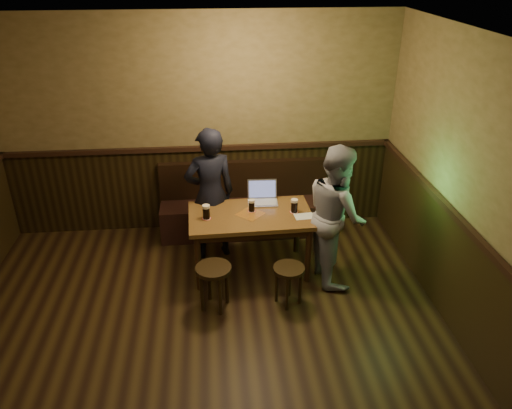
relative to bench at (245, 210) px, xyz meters
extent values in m
cube|color=black|center=(-0.56, -2.75, -0.32)|extent=(5.00, 6.00, 0.02)
cube|color=beige|center=(-0.56, -2.75, 2.50)|extent=(5.00, 6.00, 0.02)
cube|color=olive|center=(-0.56, 0.26, 1.09)|extent=(5.00, 0.02, 2.80)
cube|color=black|center=(-0.56, 0.23, 0.24)|extent=(4.98, 0.04, 1.10)
cube|color=black|center=(1.92, -2.75, 0.24)|extent=(0.04, 5.98, 1.10)
cube|color=black|center=(-0.56, 0.20, 0.82)|extent=(4.98, 0.06, 0.06)
cube|color=black|center=(1.89, -2.75, 0.82)|extent=(0.06, 5.98, 0.06)
cube|color=black|center=(0.00, -0.04, -0.09)|extent=(2.20, 0.50, 0.45)
cube|color=black|center=(0.00, 0.16, 0.39)|extent=(2.20, 0.10, 0.50)
cube|color=brown|center=(0.00, -0.90, 0.41)|extent=(1.41, 0.83, 0.05)
cube|color=#311C0D|center=(0.00, -0.90, 0.33)|extent=(1.29, 0.71, 0.08)
cube|color=maroon|center=(0.00, -0.90, 0.43)|extent=(0.36, 0.36, 0.00)
cylinder|color=#311C0D|center=(-0.60, -1.24, 0.04)|extent=(0.07, 0.07, 0.69)
cylinder|color=#311C0D|center=(-0.62, -0.61, 0.04)|extent=(0.07, 0.07, 0.69)
cylinder|color=#311C0D|center=(0.62, -1.20, 0.04)|extent=(0.07, 0.07, 0.69)
cylinder|color=#311C0D|center=(0.60, -0.57, 0.04)|extent=(0.07, 0.07, 0.69)
cylinder|color=black|center=(-0.44, -1.57, 0.17)|extent=(0.49, 0.49, 0.04)
cylinder|color=black|center=(-0.31, -1.52, -0.07)|extent=(0.04, 0.04, 0.48)
cylinder|color=black|center=(-0.49, -1.44, -0.07)|extent=(0.04, 0.04, 0.48)
cylinder|color=black|center=(-0.57, -1.63, -0.07)|extent=(0.04, 0.04, 0.48)
cylinder|color=black|center=(-0.38, -1.71, -0.07)|extent=(0.04, 0.04, 0.48)
cylinder|color=black|center=(0.35, -1.57, 0.12)|extent=(0.40, 0.40, 0.04)
cylinder|color=black|center=(0.47, -1.60, -0.10)|extent=(0.04, 0.04, 0.43)
cylinder|color=black|center=(0.38, -1.45, -0.10)|extent=(0.04, 0.04, 0.43)
cylinder|color=black|center=(0.22, -1.54, -0.10)|extent=(0.04, 0.04, 0.43)
cylinder|color=black|center=(0.32, -1.70, -0.10)|extent=(0.04, 0.04, 0.43)
cylinder|color=#B72B16|center=(-0.49, -0.96, 0.43)|extent=(0.11, 0.11, 0.00)
cylinder|color=silver|center=(-0.49, -0.96, 0.44)|extent=(0.09, 0.09, 0.00)
cylinder|color=black|center=(-0.49, -0.96, 0.50)|extent=(0.08, 0.08, 0.13)
cylinder|color=beige|center=(-0.49, -0.96, 0.58)|extent=(0.08, 0.08, 0.03)
cylinder|color=#B72B16|center=(0.02, -0.84, 0.43)|extent=(0.09, 0.09, 0.00)
cylinder|color=silver|center=(0.02, -0.84, 0.44)|extent=(0.08, 0.08, 0.00)
cylinder|color=black|center=(0.02, -0.84, 0.49)|extent=(0.07, 0.07, 0.11)
cylinder|color=beige|center=(0.02, -0.84, 0.57)|extent=(0.07, 0.07, 0.03)
cylinder|color=#B72B16|center=(0.50, -0.90, 0.43)|extent=(0.10, 0.10, 0.00)
cylinder|color=silver|center=(0.50, -0.90, 0.44)|extent=(0.09, 0.09, 0.00)
cylinder|color=black|center=(0.50, -0.90, 0.50)|extent=(0.08, 0.08, 0.12)
cylinder|color=beige|center=(0.50, -0.90, 0.58)|extent=(0.08, 0.08, 0.03)
cube|color=silver|center=(0.17, -0.65, 0.44)|extent=(0.35, 0.25, 0.02)
cube|color=#B2B2B7|center=(0.17, -0.65, 0.45)|extent=(0.32, 0.20, 0.00)
cube|color=silver|center=(0.17, -0.53, 0.56)|extent=(0.35, 0.08, 0.22)
cube|color=#525C99|center=(0.17, -0.54, 0.56)|extent=(0.31, 0.07, 0.19)
cube|color=silver|center=(0.60, -1.02, 0.43)|extent=(0.23, 0.17, 0.00)
imported|color=black|center=(-0.44, -0.53, 0.51)|extent=(0.68, 0.53, 1.65)
imported|color=gray|center=(0.93, -1.11, 0.49)|extent=(0.68, 0.83, 1.61)
camera|label=1|loc=(-0.41, -5.84, 3.10)|focal=35.00mm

